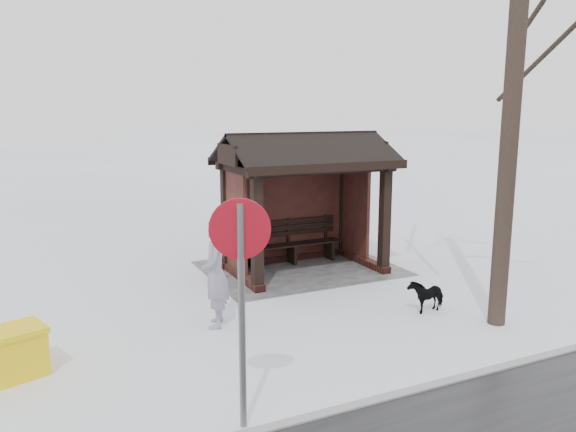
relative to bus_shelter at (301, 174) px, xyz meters
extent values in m
plane|color=white|center=(0.00, 0.16, -2.17)|extent=(120.00, 120.00, 0.00)
cube|color=gray|center=(0.00, 5.66, -2.16)|extent=(120.00, 0.15, 0.06)
cube|color=gray|center=(0.00, -0.04, -2.16)|extent=(4.20, 3.20, 0.02)
cube|color=#3B1715|center=(0.00, -0.74, -2.09)|extent=(3.30, 0.22, 0.16)
cube|color=#3B1715|center=(-1.50, 0.16, -2.09)|extent=(0.22, 2.10, 0.16)
cube|color=#3B1715|center=(1.50, 0.16, -2.09)|extent=(0.22, 2.10, 0.16)
cube|color=black|center=(-1.50, 1.06, -1.02)|extent=(0.20, 0.20, 2.30)
cube|color=black|center=(1.50, 1.06, -1.02)|extent=(0.20, 0.20, 2.30)
cube|color=black|center=(-1.50, -0.74, -1.02)|extent=(0.20, 0.20, 2.30)
cube|color=black|center=(1.50, -0.74, -1.02)|extent=(0.20, 0.20, 2.30)
cube|color=#321713|center=(0.00, -0.74, -0.94)|extent=(2.80, 0.08, 2.14)
cube|color=#321713|center=(-1.50, -0.16, -0.94)|extent=(0.08, 1.17, 2.14)
cube|color=#321713|center=(1.50, -0.16, -0.94)|extent=(0.08, 1.17, 2.14)
cube|color=black|center=(0.00, 1.06, 0.19)|extent=(3.40, 0.20, 0.18)
cube|color=black|center=(0.00, -0.74, 0.19)|extent=(3.40, 0.20, 0.18)
cylinder|color=black|center=(-1.50, 4.36, 2.11)|extent=(0.29, 0.29, 8.55)
imported|color=gray|center=(2.80, 2.42, -1.26)|extent=(0.65, 0.78, 1.82)
imported|color=black|center=(-0.83, 3.35, -1.87)|extent=(0.73, 0.41, 0.59)
cube|color=yellow|center=(5.89, 3.02, -1.86)|extent=(0.98, 0.80, 0.61)
cube|color=yellow|center=(5.89, 3.02, -1.52)|extent=(1.04, 0.86, 0.08)
cylinder|color=slate|center=(3.49, 5.46, -0.88)|extent=(0.08, 0.08, 2.58)
cylinder|color=#A50B1A|center=(3.49, 5.44, 0.13)|extent=(0.63, 0.30, 0.67)
cylinder|color=white|center=(3.49, 5.42, 0.13)|extent=(0.48, 0.23, 0.52)
camera|label=1|loc=(5.54, 10.96, 1.39)|focal=35.00mm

